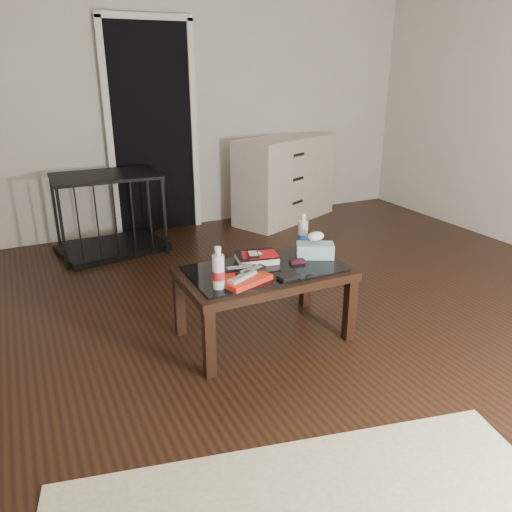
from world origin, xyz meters
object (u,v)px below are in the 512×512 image
Objects in this scene: water_bottle_right at (303,231)px; tissue_box at (315,250)px; dresser at (285,179)px; textbook at (257,258)px; pet_crate at (111,227)px; coffee_table at (264,278)px; water_bottle_left at (218,268)px.

water_bottle_right is 0.19m from tissue_box.
dresser is 2.50m from textbook.
tissue_box is (-0.01, -0.17, -0.07)m from water_bottle_right.
tissue_box is at bearing -138.39° from dresser.
dresser is 5.65× the size of tissue_box.
pet_crate reaches higher than textbook.
textbook is at bearing -83.77° from pet_crate.
coffee_table is 0.47m from water_bottle_right.
coffee_table is at bearing 22.84° from water_bottle_left.
pet_crate reaches higher than tissue_box.
coffee_table is 4.35× the size of tissue_box.
coffee_table is 0.15m from textbook.
dresser is 5.46× the size of water_bottle_right.
water_bottle_left is 1.00× the size of water_bottle_right.
water_bottle_left is (0.20, -2.14, 0.35)m from pet_crate.
water_bottle_right is at bearing 113.04° from tissue_box.
pet_crate is at bearing 117.55° from textbook.
tissue_box is (0.37, 0.02, 0.11)m from coffee_table.
pet_crate is at bearing 142.23° from tissue_box.
textbook is 1.05× the size of water_bottle_right.
water_bottle_right is at bearing 22.15° from textbook.
pet_crate is 4.18× the size of water_bottle_right.
textbook is 0.38m from tissue_box.
water_bottle_left reaches higher than textbook.
water_bottle_left is (-1.73, -2.37, 0.13)m from dresser.
textbook is at bearing -168.60° from water_bottle_right.
dresser is at bearing 67.68° from textbook.
textbook is 0.46m from water_bottle_left.
textbook is at bearing -168.18° from tissue_box.
coffee_table is 0.42m from water_bottle_left.
coffee_table is at bearing -152.99° from water_bottle_right.
water_bottle_right is (0.74, 0.34, 0.00)m from water_bottle_left.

